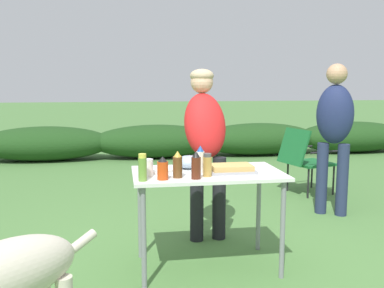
{
  "coord_description": "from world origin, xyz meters",
  "views": [
    {
      "loc": [
        -0.62,
        -3.04,
        1.39
      ],
      "look_at": [
        -0.05,
        0.42,
        0.89
      ],
      "focal_mm": 40.0,
      "sensor_mm": 36.0,
      "label": 1
    }
  ],
  "objects": [
    {
      "name": "paper_cup_stack",
      "position": [
        -0.45,
        -0.08,
        0.8
      ],
      "size": [
        0.08,
        0.08,
        0.12
      ],
      "primitive_type": "cylinder",
      "color": "white",
      "rests_on": "folding_table"
    },
    {
      "name": "standing_person_in_gray_fleece",
      "position": [
        1.57,
        1.09,
        0.95
      ],
      "size": [
        0.46,
        0.43,
        1.59
      ],
      "rotation": [
        0.0,
        0.0,
        -0.58
      ],
      "color": "#232D4C",
      "rests_on": "ground"
    },
    {
      "name": "mayo_bottle",
      "position": [
        -0.05,
        0.0,
        0.83
      ],
      "size": [
        0.06,
        0.06,
        0.2
      ],
      "color": "silver",
      "rests_on": "folding_table"
    },
    {
      "name": "standing_person_in_olive_jacket",
      "position": [
        0.11,
        0.68,
        0.94
      ],
      "size": [
        0.41,
        0.5,
        1.52
      ],
      "rotation": [
        0.0,
        0.0,
        0.08
      ],
      "color": "black",
      "rests_on": "ground"
    },
    {
      "name": "hot_sauce_bottle",
      "position": [
        -0.35,
        -0.2,
        0.82
      ],
      "size": [
        0.07,
        0.07,
        0.16
      ],
      "color": "#CC4214",
      "rests_on": "folding_table"
    },
    {
      "name": "mixing_bowl",
      "position": [
        -0.12,
        0.15,
        0.79
      ],
      "size": [
        0.2,
        0.2,
        0.1
      ],
      "primitive_type": "ellipsoid",
      "color": "#99B2CC",
      "rests_on": "folding_table"
    },
    {
      "name": "shrub_hedge",
      "position": [
        0.0,
        4.92,
        0.31
      ],
      "size": [
        14.4,
        0.9,
        0.62
      ],
      "color": "#1E4219",
      "rests_on": "ground"
    },
    {
      "name": "camp_chair_green_behind_table",
      "position": [
        1.63,
        1.95,
        0.47
      ],
      "size": [
        0.69,
        0.61,
        0.83
      ],
      "rotation": [
        0.0,
        0.0,
        -1.3
      ],
      "color": "#19602D",
      "rests_on": "ground"
    },
    {
      "name": "relish_jar",
      "position": [
        -0.49,
        -0.22,
        0.83
      ],
      "size": [
        0.06,
        0.06,
        0.18
      ],
      "color": "olive",
      "rests_on": "folding_table"
    },
    {
      "name": "folding_table",
      "position": [
        0.0,
        0.0,
        0.66
      ],
      "size": [
        1.1,
        0.64,
        0.74
      ],
      "color": "silver",
      "rests_on": "ground"
    },
    {
      "name": "ground_plane",
      "position": [
        0.0,
        0.0,
        0.0
      ],
      "size": [
        60.0,
        60.0,
        0.0
      ],
      "primitive_type": "plane",
      "color": "#4C7A3D"
    },
    {
      "name": "beer_bottle",
      "position": [
        -0.24,
        -0.16,
        0.83
      ],
      "size": [
        0.07,
        0.07,
        0.19
      ],
      "color": "brown",
      "rests_on": "folding_table"
    },
    {
      "name": "plate_stack",
      "position": [
        -0.36,
        0.07,
        0.75
      ],
      "size": [
        0.24,
        0.24,
        0.02
      ],
      "primitive_type": "cylinder",
      "color": "white",
      "rests_on": "folding_table"
    },
    {
      "name": "spice_jar",
      "position": [
        -0.03,
        -0.15,
        0.82
      ],
      "size": [
        0.06,
        0.06,
        0.16
      ],
      "color": "#B2893D",
      "rests_on": "folding_table"
    },
    {
      "name": "food_tray",
      "position": [
        0.17,
        -0.04,
        0.77
      ],
      "size": [
        0.34,
        0.23,
        0.06
      ],
      "color": "#9E9EA3",
      "rests_on": "folding_table"
    },
    {
      "name": "bbq_sauce_bottle",
      "position": [
        -0.12,
        -0.22,
        0.83
      ],
      "size": [
        0.06,
        0.06,
        0.19
      ],
      "color": "#562314",
      "rests_on": "folding_table"
    }
  ]
}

